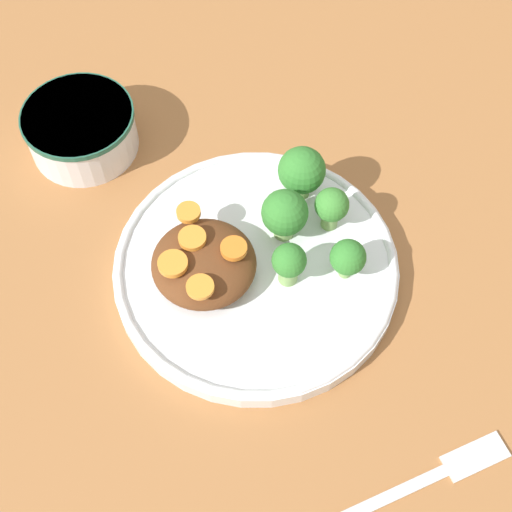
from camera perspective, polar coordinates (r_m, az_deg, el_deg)
ground_plane at (r=0.70m, az=0.00°, el=-1.38°), size 4.00×4.00×0.00m
plate at (r=0.69m, az=0.00°, el=-0.89°), size 0.28×0.28×0.02m
dip_bowl at (r=0.80m, az=-13.84°, el=9.91°), size 0.12×0.12×0.05m
stew_mound at (r=0.67m, az=-4.19°, el=-0.60°), size 0.10×0.10×0.04m
broccoli_floret_0 at (r=0.68m, az=2.31°, el=3.39°), size 0.05×0.05×0.06m
broccoli_floret_1 at (r=0.65m, az=2.54°, el=-0.73°), size 0.03×0.03×0.05m
broccoli_floret_2 at (r=0.66m, az=7.36°, el=-0.15°), size 0.03×0.03×0.05m
broccoli_floret_3 at (r=0.71m, az=3.54°, el=6.82°), size 0.05×0.05×0.06m
broccoli_floret_4 at (r=0.69m, az=6.06°, el=3.95°), size 0.03×0.03×0.05m
carrot_slice_0 at (r=0.65m, az=-6.67°, el=-0.61°), size 0.03×0.03×0.01m
carrot_slice_1 at (r=0.65m, az=-1.79°, el=0.61°), size 0.02×0.02×0.01m
carrot_slice_2 at (r=0.64m, az=-4.49°, el=-2.48°), size 0.03×0.03×0.00m
carrot_slice_3 at (r=0.66m, az=-5.12°, el=1.44°), size 0.03×0.03×0.01m
carrot_slice_4 at (r=0.68m, az=-5.37°, el=3.58°), size 0.02×0.02×0.01m
fork at (r=0.64m, az=13.60°, el=-16.90°), size 0.13×0.16×0.01m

